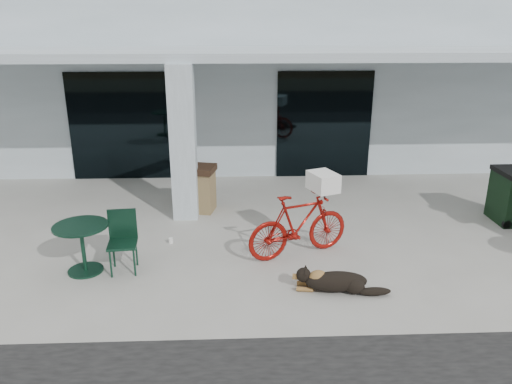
{
  "coord_description": "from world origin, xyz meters",
  "views": [
    {
      "loc": [
        -0.45,
        -7.47,
        3.96
      ],
      "look_at": [
        -0.1,
        0.91,
        1.0
      ],
      "focal_mm": 35.0,
      "sensor_mm": 36.0,
      "label": 1
    }
  ],
  "objects_px": {
    "dog": "(336,280)",
    "cafe_table_near": "(83,249)",
    "bicycle": "(299,225)",
    "cafe_chair_near": "(122,243)",
    "trash_receptacle": "(201,189)"
  },
  "relations": [
    {
      "from": "dog",
      "to": "cafe_chair_near",
      "type": "bearing_deg",
      "value": 175.88
    },
    {
      "from": "bicycle",
      "to": "cafe_chair_near",
      "type": "bearing_deg",
      "value": 77.75
    },
    {
      "from": "bicycle",
      "to": "trash_receptacle",
      "type": "height_order",
      "value": "bicycle"
    },
    {
      "from": "bicycle",
      "to": "cafe_table_near",
      "type": "relative_size",
      "value": 2.16
    },
    {
      "from": "cafe_table_near",
      "to": "cafe_chair_near",
      "type": "xyz_separation_m",
      "value": [
        0.65,
        -0.02,
        0.1
      ]
    },
    {
      "from": "dog",
      "to": "cafe_table_near",
      "type": "bearing_deg",
      "value": 177.62
    },
    {
      "from": "dog",
      "to": "cafe_chair_near",
      "type": "relative_size",
      "value": 1.08
    },
    {
      "from": "cafe_table_near",
      "to": "trash_receptacle",
      "type": "xyz_separation_m",
      "value": [
        1.75,
        2.66,
        0.09
      ]
    },
    {
      "from": "dog",
      "to": "cafe_table_near",
      "type": "height_order",
      "value": "cafe_table_near"
    },
    {
      "from": "bicycle",
      "to": "cafe_table_near",
      "type": "bearing_deg",
      "value": 75.73
    },
    {
      "from": "bicycle",
      "to": "dog",
      "type": "bearing_deg",
      "value": 177.39
    },
    {
      "from": "bicycle",
      "to": "dog",
      "type": "xyz_separation_m",
      "value": [
        0.43,
        -1.25,
        -0.39
      ]
    },
    {
      "from": "trash_receptacle",
      "to": "cafe_table_near",
      "type": "bearing_deg",
      "value": -123.3
    },
    {
      "from": "bicycle",
      "to": "cafe_chair_near",
      "type": "distance_m",
      "value": 2.96
    },
    {
      "from": "dog",
      "to": "cafe_table_near",
      "type": "distance_m",
      "value": 4.08
    }
  ]
}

